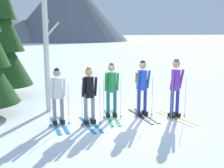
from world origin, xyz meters
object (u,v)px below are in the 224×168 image
Objects in this scene: skier_in_black at (89,92)px; skier_in_blue at (142,84)px; skier_in_green at (112,88)px; skier_in_white at (58,94)px; birch_tree_slender at (45,30)px; pine_tree_mid at (2,38)px; skier_in_purple at (176,85)px.

skier_in_black is 0.94× the size of skier_in_blue.
skier_in_blue is (0.98, -0.18, 0.07)m from skier_in_green.
skier_in_white is 2.38m from birch_tree_slender.
pine_tree_mid reaches higher than skier_in_black.
skier_in_blue reaches higher than skier_in_white.
pine_tree_mid is (-4.15, 4.25, 1.43)m from skier_in_blue.
skier_in_black is at bearing 172.22° from skier_in_purple.
skier_in_green is (1.71, 0.13, 0.04)m from skier_in_white.
skier_in_white is 0.95× the size of skier_in_green.
skier_in_white is at bearing -70.86° from pine_tree_mid.
skier_in_purple is at bearing -30.28° from birch_tree_slender.
skier_in_blue is at bearing -1.05° from skier_in_white.
skier_in_blue is 0.97× the size of skier_in_purple.
birch_tree_slender is at bearing 149.72° from skier_in_purple.
skier_in_white is 0.90× the size of skier_in_purple.
skier_in_blue reaches higher than skier_in_green.
skier_in_purple is (1.86, -0.74, 0.09)m from skier_in_green.
skier_in_black is 0.32× the size of pine_tree_mid.
skier_in_purple is at bearing -7.78° from skier_in_black.
birch_tree_slender reaches higher than skier_in_black.
skier_in_green is at bearing 23.81° from skier_in_black.
skier_in_white is at bearing -175.79° from skier_in_green.
skier_in_white is at bearing 164.29° from skier_in_black.
birch_tree_slender is (-0.95, 1.76, 1.78)m from skier_in_black.
skier_in_purple is 0.35× the size of pine_tree_mid.
skier_in_green is at bearing -52.18° from pine_tree_mid.
skier_in_purple is at bearing -21.63° from skier_in_green.
skier_in_purple reaches higher than skier_in_blue.
pine_tree_mid is 0.99× the size of birch_tree_slender.
skier_in_blue is 3.61m from birch_tree_slender.
pine_tree_mid is (-1.46, 4.20, 1.54)m from skier_in_white.
skier_in_white is 0.93× the size of skier_in_blue.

